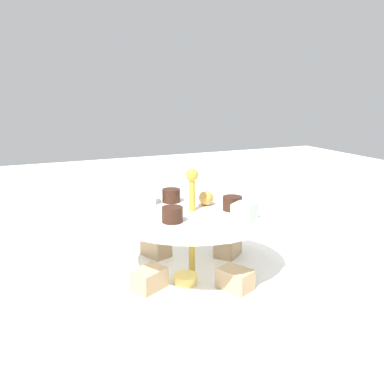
{
  "coord_description": "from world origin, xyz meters",
  "views": [
    {
      "loc": [
        0.57,
        -0.25,
        0.29
      ],
      "look_at": [
        0.0,
        0.0,
        0.14
      ],
      "focal_mm": 39.3,
      "sensor_mm": 36.0,
      "label": 1
    }
  ],
  "objects_px": {
    "teacup_with_saucer": "(233,215)",
    "water_glass_short_left": "(168,208)",
    "tiered_serving_stand": "(192,248)",
    "water_glass_tall_right": "(359,286)",
    "butter_knife_right": "(339,246)"
  },
  "relations": [
    {
      "from": "water_glass_tall_right",
      "to": "water_glass_short_left",
      "type": "xyz_separation_m",
      "value": [
        -0.48,
        -0.06,
        -0.02
      ]
    },
    {
      "from": "teacup_with_saucer",
      "to": "butter_knife_right",
      "type": "distance_m",
      "value": 0.23
    },
    {
      "from": "water_glass_short_left",
      "to": "butter_knife_right",
      "type": "distance_m",
      "value": 0.36
    },
    {
      "from": "teacup_with_saucer",
      "to": "water_glass_short_left",
      "type": "bearing_deg",
      "value": -113.11
    },
    {
      "from": "water_glass_tall_right",
      "to": "water_glass_short_left",
      "type": "distance_m",
      "value": 0.48
    },
    {
      "from": "tiered_serving_stand",
      "to": "water_glass_tall_right",
      "type": "height_order",
      "value": "tiered_serving_stand"
    },
    {
      "from": "teacup_with_saucer",
      "to": "water_glass_tall_right",
      "type": "bearing_deg",
      "value": -9.08
    },
    {
      "from": "tiered_serving_stand",
      "to": "teacup_with_saucer",
      "type": "bearing_deg",
      "value": 136.38
    },
    {
      "from": "tiered_serving_stand",
      "to": "butter_knife_right",
      "type": "bearing_deg",
      "value": 90.56
    },
    {
      "from": "teacup_with_saucer",
      "to": "butter_knife_right",
      "type": "xyz_separation_m",
      "value": [
        0.19,
        0.12,
        -0.02
      ]
    },
    {
      "from": "teacup_with_saucer",
      "to": "tiered_serving_stand",
      "type": "bearing_deg",
      "value": -43.62
    },
    {
      "from": "water_glass_short_left",
      "to": "butter_knife_right",
      "type": "xyz_separation_m",
      "value": [
        0.25,
        0.25,
        -0.04
      ]
    },
    {
      "from": "water_glass_short_left",
      "to": "teacup_with_saucer",
      "type": "relative_size",
      "value": 0.92
    },
    {
      "from": "tiered_serving_stand",
      "to": "water_glass_tall_right",
      "type": "distance_m",
      "value": 0.26
    },
    {
      "from": "tiered_serving_stand",
      "to": "water_glass_tall_right",
      "type": "relative_size",
      "value": 2.46
    }
  ]
}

